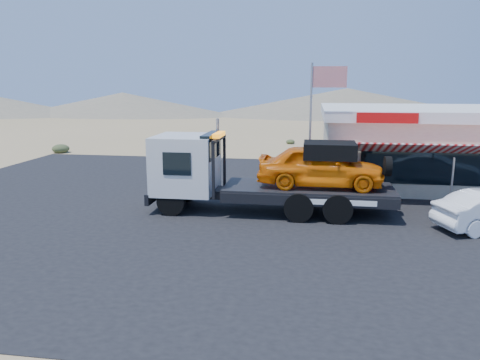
% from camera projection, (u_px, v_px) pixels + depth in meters
% --- Properties ---
extents(ground, '(120.00, 120.00, 0.00)m').
position_uv_depth(ground, '(181.00, 223.00, 17.68)').
color(ground, '#9D8759').
rests_on(ground, ground).
extents(asphalt_lot, '(32.00, 24.00, 0.02)m').
position_uv_depth(asphalt_lot, '(245.00, 204.00, 20.28)').
color(asphalt_lot, black).
rests_on(asphalt_lot, ground).
extents(tow_truck, '(9.57, 2.84, 3.20)m').
position_uv_depth(tow_truck, '(264.00, 171.00, 18.78)').
color(tow_truck, black).
rests_on(tow_truck, asphalt_lot).
extents(jerky_store, '(10.40, 9.97, 3.90)m').
position_uv_depth(jerky_store, '(422.00, 145.00, 24.38)').
color(jerky_store, '#BEAD8F').
rests_on(jerky_store, asphalt_lot).
extents(flagpole, '(1.55, 0.10, 6.00)m').
position_uv_depth(flagpole, '(316.00, 115.00, 20.52)').
color(flagpole, '#99999E').
rests_on(flagpole, asphalt_lot).
extents(desert_scrub, '(25.75, 32.77, 0.68)m').
position_uv_depth(desert_scrub, '(7.00, 163.00, 28.97)').
color(desert_scrub, '#344223').
rests_on(desert_scrub, ground).
extents(distant_hills, '(126.00, 48.00, 4.20)m').
position_uv_depth(distant_hills, '(217.00, 103.00, 72.06)').
color(distant_hills, '#726B59').
rests_on(distant_hills, ground).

